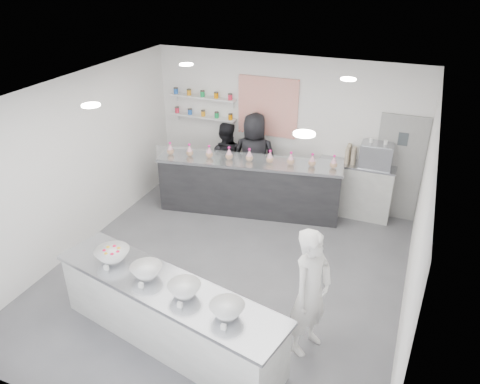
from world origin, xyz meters
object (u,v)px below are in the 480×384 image
at_px(espresso_ledge, 354,189).
at_px(woman_prep, 311,293).
at_px(prep_counter, 168,314).
at_px(back_bar, 249,187).
at_px(espresso_machine, 376,156).
at_px(staff_left, 225,160).
at_px(staff_right, 254,159).

height_order(espresso_ledge, woman_prep, woman_prep).
height_order(prep_counter, woman_prep, woman_prep).
relative_size(back_bar, espresso_ledge, 2.43).
bearing_deg(prep_counter, espresso_machine, 78.16).
height_order(espresso_machine, woman_prep, woman_prep).
relative_size(espresso_machine, staff_left, 0.36).
bearing_deg(espresso_machine, prep_counter, -114.50).
xyz_separation_m(espresso_ledge, staff_left, (-2.68, -0.18, 0.27)).
bearing_deg(woman_prep, espresso_ledge, 23.22).
xyz_separation_m(espresso_machine, staff_left, (-3.01, -0.18, -0.50)).
bearing_deg(staff_right, woman_prep, 109.16).
xyz_separation_m(espresso_machine, staff_right, (-2.37, -0.18, -0.37)).
height_order(prep_counter, staff_right, staff_right).
height_order(woman_prep, staff_left, woman_prep).
relative_size(espresso_machine, woman_prep, 0.33).
height_order(espresso_machine, staff_left, staff_left).
xyz_separation_m(prep_counter, espresso_machine, (2.01, 4.40, 0.86)).
bearing_deg(staff_right, espresso_machine, 173.26).
relative_size(espresso_machine, staff_right, 0.31).
bearing_deg(back_bar, staff_right, 89.59).
relative_size(prep_counter, espresso_machine, 5.77).
xyz_separation_m(back_bar, staff_right, (-0.09, 0.50, 0.40)).
bearing_deg(prep_counter, staff_left, 116.06).
bearing_deg(back_bar, prep_counter, -95.78).
bearing_deg(woman_prep, staff_right, 52.31).
distance_m(woman_prep, staff_right, 4.19).
bearing_deg(back_bar, espresso_ledge, 9.27).
bearing_deg(espresso_machine, staff_left, -176.58).
distance_m(back_bar, espresso_ledge, 2.07).
xyz_separation_m(espresso_ledge, espresso_machine, (0.33, 0.00, 0.77)).
distance_m(espresso_ledge, espresso_machine, 0.84).
bearing_deg(espresso_ledge, woman_prep, -88.85).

